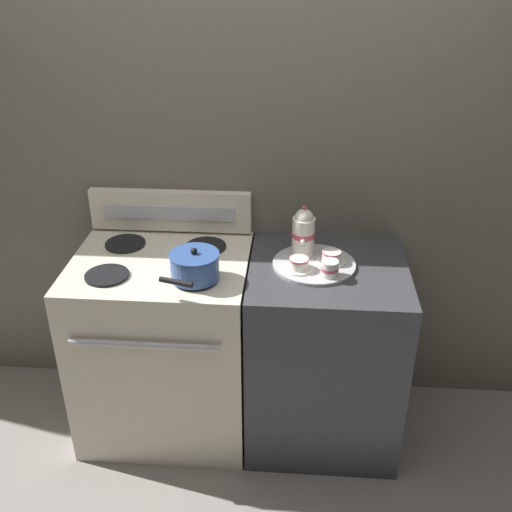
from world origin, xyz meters
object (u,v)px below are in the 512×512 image
object	(u,v)px
saucepan	(194,266)
serving_tray	(314,264)
creamer_jug	(330,268)
teacup_left	(331,257)
teapot	(303,232)
teacup_right	(299,264)
stove	(166,344)

from	to	relation	value
saucepan	serving_tray	bearing A→B (deg)	18.12
serving_tray	creamer_jug	bearing A→B (deg)	-59.27
saucepan	teacup_left	world-z (taller)	saucepan
teapot	teacup_left	distance (m)	0.16
teacup_left	serving_tray	bearing A→B (deg)	-169.41
teacup_left	teacup_right	size ratio (longest dim) A/B	1.00
serving_tray	teapot	distance (m)	0.15
stove	teapot	size ratio (longest dim) A/B	4.00
creamer_jug	teacup_right	bearing A→B (deg)	160.77
serving_tray	teacup_left	xyz separation A→B (m)	(0.07, 0.01, 0.03)
teapot	saucepan	bearing A→B (deg)	-150.59
serving_tray	teacup_left	bearing A→B (deg)	10.59
teacup_left	creamer_jug	xyz separation A→B (m)	(-0.01, -0.12, 0.01)
stove	serving_tray	world-z (taller)	serving_tray
creamer_jug	stove	bearing A→B (deg)	173.05
teacup_left	teacup_right	distance (m)	0.16
saucepan	teacup_right	size ratio (longest dim) A/B	2.36
teacup_right	creamer_jug	distance (m)	0.13
stove	saucepan	xyz separation A→B (m)	(0.19, -0.15, 0.51)
serving_tray	teacup_right	xyz separation A→B (m)	(-0.07, -0.06, 0.03)
teapot	teacup_left	bearing A→B (deg)	-30.96
serving_tray	teacup_left	world-z (taller)	teacup_left
stove	saucepan	size ratio (longest dim) A/B	3.10
teapot	creamer_jug	distance (m)	0.23
teacup_left	teapot	bearing A→B (deg)	149.04
stove	teacup_right	world-z (taller)	teacup_right
teacup_left	stove	bearing A→B (deg)	-177.91
stove	creamer_jug	distance (m)	0.89
saucepan	teacup_left	distance (m)	0.59
teacup_right	serving_tray	bearing A→B (deg)	42.05
teacup_right	creamer_jug	bearing A→B (deg)	-19.23
saucepan	teacup_left	xyz separation A→B (m)	(0.56, 0.17, -0.03)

